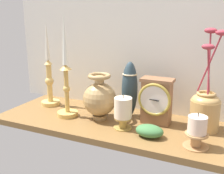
{
  "coord_description": "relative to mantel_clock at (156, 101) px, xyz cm",
  "views": [
    {
      "loc": [
        41.28,
        -95.26,
        42.72
      ],
      "look_at": [
        -3.08,
        0.0,
        14.0
      ],
      "focal_mm": 45.01,
      "sensor_mm": 36.0,
      "label": 1
    }
  ],
  "objects": [
    {
      "name": "back_wall",
      "position": [
        -13.46,
        13.78,
        23.15
      ],
      "size": [
        120.0,
        2.0,
        65.0
      ],
      "primitive_type": "cube",
      "color": "silver",
      "rests_on": "ground_plane"
    },
    {
      "name": "candlestick_tall_center",
      "position": [
        -50.93,
        0.98,
        2.64
      ],
      "size": [
        8.47,
        8.47,
        38.49
      ],
      "color": "#DAB160",
      "rests_on": "ground_plane"
    },
    {
      "name": "brass_vase_bulbous",
      "position": [
        -22.03,
        -4.4,
        -0.58
      ],
      "size": [
        13.46,
        13.46,
        18.63
      ],
      "color": "#A58452",
      "rests_on": "ground_plane"
    },
    {
      "name": "mantel_clock",
      "position": [
        0.0,
        0.0,
        0.0
      ],
      "size": [
        12.72,
        7.89,
        17.96
      ],
      "color": "brown",
      "rests_on": "ground_plane"
    },
    {
      "name": "tall_ceramic_vase",
      "position": [
        -12.19,
        3.02,
        2.32
      ],
      "size": [
        6.52,
        6.52,
        23.03
      ],
      "color": "#293B45",
      "rests_on": "ground_plane"
    },
    {
      "name": "ivy_sprig",
      "position": [
        1.59,
        -12.72,
        -7.16
      ],
      "size": [
        9.91,
        6.94,
        4.37
      ],
      "color": "#3B6F3C",
      "rests_on": "ground_plane"
    },
    {
      "name": "brass_vase_jar",
      "position": [
        17.87,
        1.83,
        -0.7
      ],
      "size": [
        10.79,
        10.7,
        37.01
      ],
      "color": "tan",
      "rests_on": "ground_plane"
    },
    {
      "name": "pillar_candle_near_clock",
      "position": [
        -9.71,
        -9.73,
        -2.6
      ],
      "size": [
        6.95,
        6.95,
        13.12
      ],
      "color": "#AE8D42",
      "rests_on": "ground_plane"
    },
    {
      "name": "candlestick_tall_left",
      "position": [
        -35.7,
        -7.71,
        4.96
      ],
      "size": [
        8.55,
        8.55,
        42.38
      ],
      "color": "tan",
      "rests_on": "ground_plane"
    },
    {
      "name": "pillar_candle_front",
      "position": [
        17.51,
        -13.58,
        -3.95
      ],
      "size": [
        8.42,
        8.42,
        11.7
      ],
      "color": "#AE7E4F",
      "rests_on": "ground_plane"
    },
    {
      "name": "ground_plane",
      "position": [
        -13.46,
        -4.72,
        -10.55
      ],
      "size": [
        100.0,
        36.0,
        2.4
      ],
      "primitive_type": "cube",
      "color": "brown"
    }
  ]
}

